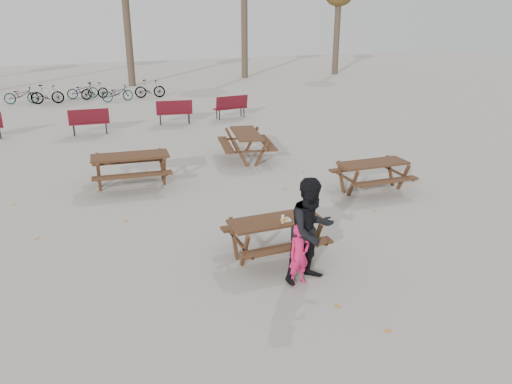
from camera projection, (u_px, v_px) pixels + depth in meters
name	position (u px, v px, depth m)	size (l,w,h in m)	color
ground	(275.00, 255.00, 9.93)	(80.00, 80.00, 0.00)	gray
main_picnic_table	(275.00, 228.00, 9.73)	(1.80, 1.45, 0.78)	#362413
food_tray	(286.00, 220.00, 9.59)	(0.18, 0.11, 0.04)	white
bread_roll	(286.00, 218.00, 9.57)	(0.14, 0.06, 0.05)	tan
soda_bottle	(283.00, 219.00, 9.48)	(0.07, 0.07, 0.17)	silver
child	(299.00, 255.00, 8.75)	(0.41, 0.27, 1.12)	#E31C5C
adult	(311.00, 231.00, 8.71)	(0.94, 0.73, 1.93)	black
picnic_table_east	(372.00, 177.00, 13.32)	(1.85, 1.49, 0.80)	#362413
picnic_table_north	(131.00, 170.00, 13.67)	(2.06, 1.66, 0.89)	#362413
picnic_table_far	(247.00, 146.00, 16.16)	(2.02, 1.63, 0.87)	#362413
park_bench_row	(125.00, 116.00, 20.21)	(11.48, 1.48, 1.03)	maroon
bicycle_row	(85.00, 92.00, 26.37)	(8.19, 2.46, 0.98)	black
fallen_leaves	(252.00, 208.00, 12.28)	(11.00, 11.00, 0.01)	#C97E30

